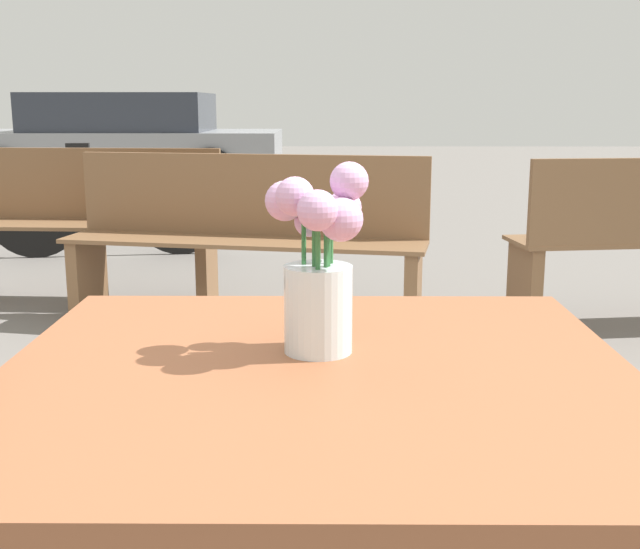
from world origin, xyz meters
TOP-DOWN VIEW (x-y plane):
  - table_front at (0.00, -0.00)m, footprint 0.91×0.87m
  - flower_vase at (0.00, 0.07)m, footprint 0.15×0.16m
  - bench_near at (-0.39, 2.81)m, footprint 1.81×0.67m
  - bench_middle at (-1.41, 3.34)m, footprint 1.64×0.44m
  - bicycle at (-1.59, 4.67)m, footprint 1.73×0.44m
  - parked_car at (-2.58, 9.04)m, footprint 3.91×1.83m

SIDE VIEW (x-z plane):
  - bicycle at x=-1.59m, z-range -0.04..0.78m
  - bench_middle at x=-1.41m, z-range 0.04..0.89m
  - bench_near at x=-0.39m, z-range 0.04..0.89m
  - parked_car at x=-2.58m, z-range -0.03..1.19m
  - table_front at x=0.00m, z-range 0.27..0.99m
  - flower_vase at x=0.00m, z-range 0.71..0.99m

